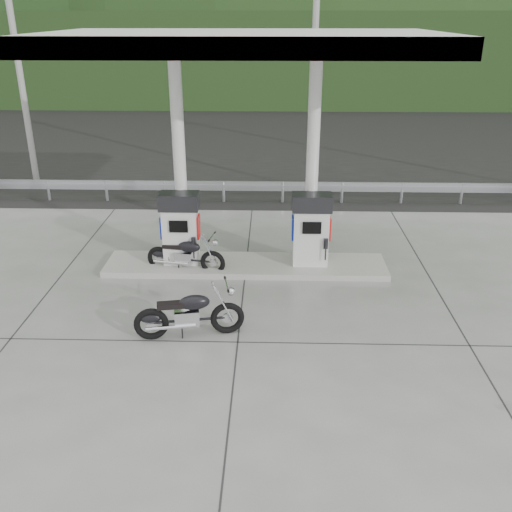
{
  "coord_description": "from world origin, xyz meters",
  "views": [
    {
      "loc": [
        0.63,
        -10.55,
        5.98
      ],
      "look_at": [
        0.3,
        1.0,
        1.0
      ],
      "focal_mm": 40.0,
      "sensor_mm": 36.0,
      "label": 1
    }
  ],
  "objects_px": {
    "gas_pump_right": "(311,230)",
    "motorcycle_right": "(189,314)",
    "gas_pump_left": "(180,228)",
    "motorcycle_left": "(186,255)"
  },
  "relations": [
    {
      "from": "gas_pump_left",
      "to": "motorcycle_left",
      "type": "relative_size",
      "value": 0.97
    },
    {
      "from": "gas_pump_right",
      "to": "motorcycle_left",
      "type": "xyz_separation_m",
      "value": [
        -3.07,
        -0.26,
        -0.61
      ]
    },
    {
      "from": "gas_pump_right",
      "to": "motorcycle_right",
      "type": "height_order",
      "value": "gas_pump_right"
    },
    {
      "from": "gas_pump_right",
      "to": "gas_pump_left",
      "type": "bearing_deg",
      "value": 180.0
    },
    {
      "from": "gas_pump_left",
      "to": "motorcycle_left",
      "type": "height_order",
      "value": "gas_pump_left"
    },
    {
      "from": "gas_pump_right",
      "to": "motorcycle_right",
      "type": "xyz_separation_m",
      "value": [
        -2.56,
        -3.28,
        -0.57
      ]
    },
    {
      "from": "gas_pump_left",
      "to": "motorcycle_right",
      "type": "bearing_deg",
      "value": -78.95
    },
    {
      "from": "gas_pump_right",
      "to": "motorcycle_right",
      "type": "distance_m",
      "value": 4.2
    },
    {
      "from": "gas_pump_left",
      "to": "motorcycle_right",
      "type": "relative_size",
      "value": 0.89
    },
    {
      "from": "gas_pump_left",
      "to": "motorcycle_right",
      "type": "distance_m",
      "value": 3.39
    }
  ]
}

